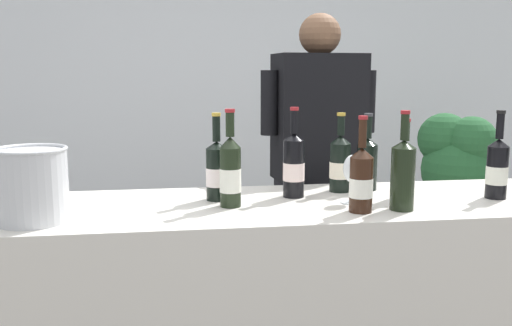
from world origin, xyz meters
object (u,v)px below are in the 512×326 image
(wine_bottle_2, at_px, (217,170))
(person_server, at_px, (317,199))
(wine_bottle_6, at_px, (340,163))
(wine_bottle_9, at_px, (404,170))
(wine_glass, at_px, (352,171))
(wine_bottle_3, at_px, (497,168))
(wine_bottle_1, at_px, (367,162))
(potted_shrub, at_px, (454,177))
(ice_bucket, at_px, (32,184))
(wine_bottle_5, at_px, (294,165))
(wine_bottle_4, at_px, (361,180))
(wine_bottle_0, at_px, (403,173))
(wine_bottle_7, at_px, (230,172))

(wine_bottle_2, distance_m, person_server, 0.76)
(wine_bottle_6, xyz_separation_m, wine_bottle_9, (0.20, -0.16, -0.00))
(wine_bottle_6, relative_size, wine_glass, 1.77)
(wine_bottle_2, xyz_separation_m, wine_bottle_9, (0.70, -0.08, -0.00))
(wine_bottle_2, xyz_separation_m, wine_bottle_3, (1.05, -0.12, 0.00))
(wine_glass, bearing_deg, person_server, 87.01)
(wine_bottle_2, distance_m, wine_bottle_3, 1.06)
(wine_bottle_1, distance_m, potted_shrub, 1.64)
(wine_bottle_6, height_order, wine_bottle_9, wine_bottle_6)
(ice_bucket, relative_size, potted_shrub, 0.21)
(wine_bottle_5, relative_size, ice_bucket, 1.43)
(wine_bottle_4, bearing_deg, wine_bottle_1, 67.67)
(wine_bottle_0, distance_m, wine_bottle_5, 0.42)
(wine_bottle_1, relative_size, wine_bottle_9, 1.02)
(wine_bottle_6, xyz_separation_m, ice_bucket, (-1.10, -0.31, 0.01))
(wine_bottle_0, xyz_separation_m, wine_bottle_5, (-0.33, 0.25, -0.01))
(wine_bottle_9, bearing_deg, wine_glass, -168.86)
(wine_bottle_2, xyz_separation_m, wine_glass, (0.48, -0.12, 0.00))
(wine_bottle_9, xyz_separation_m, wine_glass, (-0.22, -0.04, 0.01))
(wine_glass, bearing_deg, ice_bucket, -174.54)
(wine_bottle_6, distance_m, potted_shrub, 1.72)
(wine_bottle_6, distance_m, wine_bottle_7, 0.50)
(person_server, bearing_deg, wine_bottle_3, -49.08)
(wine_bottle_4, height_order, wine_bottle_5, wine_bottle_5)
(wine_bottle_9, height_order, ice_bucket, wine_bottle_9)
(wine_bottle_1, bearing_deg, potted_shrub, 49.61)
(wine_bottle_0, relative_size, wine_bottle_2, 1.06)
(wine_bottle_2, distance_m, wine_bottle_9, 0.71)
(wine_bottle_0, bearing_deg, wine_bottle_6, 111.21)
(wine_glass, xyz_separation_m, potted_shrub, (1.17, 1.44, -0.32))
(wine_bottle_0, bearing_deg, person_server, 98.41)
(wine_bottle_9, bearing_deg, wine_bottle_7, -177.24)
(person_server, bearing_deg, wine_bottle_6, -92.26)
(wine_bottle_6, height_order, wine_glass, wine_bottle_6)
(wine_bottle_0, xyz_separation_m, wine_bottle_4, (-0.15, -0.01, -0.02))
(wine_bottle_3, bearing_deg, wine_bottle_2, 173.42)
(wine_bottle_7, relative_size, person_server, 0.20)
(wine_bottle_7, relative_size, wine_glass, 1.95)
(wine_bottle_5, bearing_deg, wine_bottle_2, -178.09)
(wine_bottle_7, distance_m, person_server, 0.81)
(wine_bottle_9, bearing_deg, wine_bottle_0, -114.65)
(wine_bottle_7, xyz_separation_m, ice_bucket, (-0.64, -0.12, -0.00))
(wine_bottle_7, relative_size, wine_bottle_9, 1.14)
(wine_bottle_2, relative_size, wine_bottle_6, 1.03)
(wine_bottle_5, bearing_deg, wine_bottle_3, -9.83)
(wine_bottle_4, xyz_separation_m, wine_bottle_6, (0.03, 0.33, 0.00))
(wine_bottle_2, xyz_separation_m, wine_bottle_6, (0.50, 0.08, 0.00))
(wine_bottle_4, bearing_deg, wine_glass, 85.95)
(wine_bottle_0, bearing_deg, wine_bottle_4, -177.42)
(wine_bottle_5, xyz_separation_m, wine_bottle_9, (0.41, -0.09, -0.01))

